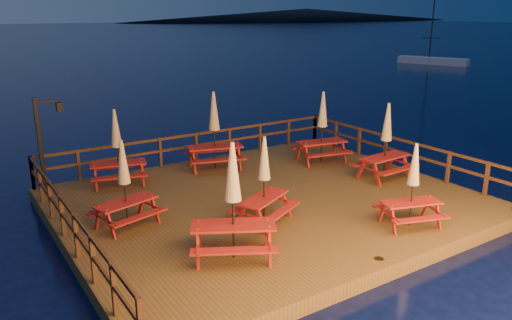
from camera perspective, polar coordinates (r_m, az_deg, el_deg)
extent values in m
plane|color=black|center=(15.51, 1.32, -5.83)|extent=(500.00, 500.00, 0.00)
cube|color=#4F3819|center=(15.44, 1.33, -5.14)|extent=(12.00, 10.00, 0.40)
cylinder|color=#3A2312|center=(17.74, -22.81, -5.28)|extent=(0.24, 0.24, 1.40)
cylinder|color=#3A2312|center=(12.52, 13.63, -13.73)|extent=(0.24, 0.24, 1.40)
cylinder|color=#3A2312|center=(19.34, -6.40, -2.23)|extent=(0.24, 0.24, 1.40)
cylinder|color=#3A2312|center=(16.71, 27.13, -7.20)|extent=(0.24, 0.24, 1.40)
cylinder|color=#3A2312|center=(22.28, 6.54, 0.32)|extent=(0.24, 0.24, 1.40)
cube|color=#3A2312|center=(19.07, -6.91, 2.95)|extent=(11.70, 0.06, 0.09)
cube|color=#3A2312|center=(19.18, -6.86, 1.66)|extent=(11.70, 0.06, 0.09)
cube|color=#3A2312|center=(17.73, -20.52, -0.75)|extent=(0.10, 0.10, 1.10)
cube|color=#3A2312|center=(19.19, -6.86, 1.50)|extent=(0.10, 0.10, 1.10)
cube|color=#3A2312|center=(21.59, 4.34, 3.29)|extent=(0.10, 0.10, 1.10)
cube|color=#3A2312|center=(12.84, -20.82, -4.94)|extent=(0.06, 9.70, 0.09)
cube|color=#3A2312|center=(13.00, -20.62, -6.77)|extent=(0.06, 9.70, 0.09)
cube|color=#3A2312|center=(9.64, -15.12, -15.15)|extent=(0.10, 0.10, 1.10)
cube|color=#3A2312|center=(13.02, -20.59, -6.99)|extent=(0.10, 0.10, 1.10)
cube|color=#3A2312|center=(16.62, -23.66, -2.24)|extent=(0.10, 0.10, 1.10)
cube|color=#3A2312|center=(18.83, 16.23, 2.23)|extent=(0.06, 9.70, 0.09)
cube|color=#3A2312|center=(18.94, 16.12, 0.92)|extent=(0.06, 9.70, 0.09)
cube|color=#3A2312|center=(16.82, 26.04, -2.33)|extent=(0.10, 0.10, 1.10)
cube|color=#3A2312|center=(18.96, 16.10, 0.76)|extent=(0.10, 0.10, 1.10)
cube|color=#3A2312|center=(21.59, 8.38, 3.16)|extent=(0.10, 0.10, 1.10)
cube|color=black|center=(17.04, -23.44, 1.58)|extent=(0.12, 0.12, 3.00)
cube|color=black|center=(16.83, -22.80, 6.20)|extent=(0.70, 0.06, 0.06)
cube|color=black|center=(16.93, -21.56, 5.70)|extent=(0.18, 0.18, 0.28)
sphere|color=#FFB966|center=(16.93, -21.56, 5.70)|extent=(0.14, 0.14, 0.14)
ellipsoid|color=black|center=(309.47, 5.76, 16.19)|extent=(230.40, 86.40, 7.00)
cube|color=white|center=(61.83, 19.54, 10.53)|extent=(3.88, 7.90, 1.01)
cylinder|color=black|center=(61.91, 19.63, 15.72)|extent=(0.14, 0.14, 11.27)
cylinder|color=black|center=(61.99, 19.36, 13.02)|extent=(0.75, 1.95, 0.09)
cube|color=maroon|center=(13.68, -14.65, -4.65)|extent=(1.77, 1.06, 0.05)
cube|color=maroon|center=(14.21, -15.82, -5.12)|extent=(1.67, 0.69, 0.05)
cube|color=maroon|center=(13.35, -13.21, -6.36)|extent=(1.67, 0.69, 0.05)
cube|color=maroon|center=(13.71, -17.66, -6.41)|extent=(0.08, 0.10, 0.69)
cube|color=maroon|center=(13.23, -16.27, -7.15)|extent=(0.08, 0.10, 0.69)
cube|color=maroon|center=(14.39, -12.95, -4.91)|extent=(0.08, 0.10, 0.69)
cube|color=maroon|center=(13.93, -11.48, -5.56)|extent=(0.08, 0.10, 0.69)
cylinder|color=black|center=(13.52, -14.79, -2.83)|extent=(0.04, 0.04, 2.31)
cone|color=#9D7F61|center=(13.32, -14.99, -0.21)|extent=(0.33, 0.33, 1.15)
sphere|color=black|center=(13.18, -15.16, 2.02)|extent=(0.06, 0.06, 0.06)
cube|color=maroon|center=(11.58, -2.61, -7.46)|extent=(2.07, 1.60, 0.05)
cube|color=maroon|center=(12.30, -2.67, -7.60)|extent=(1.85, 1.21, 0.05)
cube|color=maroon|center=(11.13, -2.49, -10.34)|extent=(1.85, 1.21, 0.05)
cube|color=maroon|center=(12.08, -6.51, -8.59)|extent=(0.11, 0.13, 0.81)
cube|color=maroon|center=(11.44, -6.65, -10.11)|extent=(0.11, 0.13, 0.81)
cube|color=maroon|center=(12.11, 1.25, -8.41)|extent=(0.11, 0.13, 0.81)
cube|color=maroon|center=(11.47, 1.58, -9.92)|extent=(0.11, 0.13, 0.81)
cylinder|color=black|center=(11.37, -2.64, -4.97)|extent=(0.05, 0.05, 2.70)
cone|color=#9D7F61|center=(11.11, -2.69, -1.35)|extent=(0.39, 0.39, 1.35)
sphere|color=black|center=(10.93, -2.74, 1.77)|extent=(0.08, 0.08, 0.08)
cube|color=maroon|center=(17.55, 14.51, 0.36)|extent=(1.87, 0.81, 0.05)
cube|color=maroon|center=(18.01, 12.96, -0.13)|extent=(1.84, 0.38, 0.05)
cube|color=maroon|center=(17.28, 15.99, -1.08)|extent=(1.84, 0.38, 0.05)
cube|color=maroon|center=(17.31, 11.95, -1.02)|extent=(0.07, 0.10, 0.76)
cube|color=maroon|center=(16.90, 13.63, -1.57)|extent=(0.07, 0.10, 0.76)
cube|color=maroon|center=(18.43, 15.15, -0.15)|extent=(0.07, 0.10, 0.76)
cube|color=maroon|center=(18.04, 16.79, -0.65)|extent=(0.07, 0.10, 0.76)
cylinder|color=black|center=(17.42, 14.63, 1.96)|extent=(0.04, 0.04, 2.54)
cone|color=#9D7F61|center=(17.26, 14.81, 4.25)|extent=(0.37, 0.37, 1.27)
sphere|color=black|center=(17.15, 14.95, 6.17)|extent=(0.07, 0.07, 0.07)
cube|color=maroon|center=(19.03, 7.51, 2.07)|extent=(1.99, 1.10, 0.05)
cube|color=maroon|center=(19.64, 6.61, 1.63)|extent=(1.90, 0.68, 0.05)
cube|color=maroon|center=(18.58, 8.39, 0.68)|extent=(1.90, 0.68, 0.05)
cube|color=maroon|center=(19.08, 4.90, 0.98)|extent=(0.08, 0.12, 0.78)
cube|color=maroon|center=(18.48, 5.83, 0.43)|extent=(0.08, 0.12, 0.78)
cube|color=maroon|center=(19.79, 8.99, 1.41)|extent=(0.08, 0.12, 0.78)
cube|color=maroon|center=(19.22, 10.01, 0.90)|extent=(0.08, 0.12, 0.78)
cylinder|color=black|center=(18.90, 7.57, 3.61)|extent=(0.05, 0.05, 2.61)
cone|color=#9D7F61|center=(18.75, 7.65, 5.78)|extent=(0.38, 0.38, 1.31)
sphere|color=black|center=(18.65, 7.72, 7.61)|extent=(0.07, 0.07, 0.07)
cube|color=maroon|center=(18.10, -4.74, 1.53)|extent=(2.11, 1.29, 0.05)
cube|color=maroon|center=(18.81, -5.14, 1.07)|extent=(1.98, 0.85, 0.05)
cube|color=maroon|center=(17.57, -4.27, -0.04)|extent=(1.98, 0.85, 0.05)
cube|color=maroon|center=(18.41, -7.45, 0.38)|extent=(0.09, 0.12, 0.82)
cube|color=maroon|center=(17.73, -7.07, -0.25)|extent=(0.09, 0.12, 0.82)
cube|color=maroon|center=(18.73, -2.49, 0.79)|extent=(0.09, 0.12, 0.82)
cube|color=maroon|center=(18.06, -1.92, 0.19)|extent=(0.09, 0.12, 0.82)
cylinder|color=black|center=(17.97, -4.79, 3.22)|extent=(0.05, 0.05, 2.74)
cone|color=#9D7F61|center=(17.80, -4.85, 5.62)|extent=(0.39, 0.39, 1.37)
sphere|color=black|center=(17.69, -4.90, 7.65)|extent=(0.08, 0.08, 0.08)
cube|color=maroon|center=(13.50, 0.93, -4.33)|extent=(1.79, 1.33, 0.05)
cube|color=maroon|center=(13.87, -1.10, -4.98)|extent=(1.62, 0.98, 0.05)
cube|color=maroon|center=(13.36, 3.02, -5.88)|extent=(1.62, 0.98, 0.05)
cube|color=maroon|center=(13.23, -1.75, -6.43)|extent=(0.09, 0.11, 0.70)
cube|color=maroon|center=(12.93, 0.58, -6.98)|extent=(0.09, 0.11, 0.70)
cube|color=maroon|center=(14.34, 1.23, -4.54)|extent=(0.09, 0.11, 0.70)
cube|color=maroon|center=(14.07, 3.42, -4.99)|extent=(0.09, 0.11, 0.70)
cylinder|color=black|center=(13.34, 0.94, -2.46)|extent=(0.04, 0.04, 2.33)
cone|color=#9D7F61|center=(13.14, 0.95, 0.22)|extent=(0.34, 0.34, 1.16)
sphere|color=black|center=(13.00, 0.96, 2.51)|extent=(0.07, 0.07, 0.07)
cube|color=maroon|center=(13.92, 17.31, -4.63)|extent=(1.70, 1.09, 0.04)
cube|color=maroon|center=(14.43, 16.13, -4.88)|extent=(1.59, 0.74, 0.04)
cube|color=maroon|center=(13.61, 18.38, -6.43)|extent=(1.59, 0.74, 0.04)
cube|color=maroon|center=(13.95, 14.24, -5.79)|extent=(0.08, 0.10, 0.66)
cube|color=maroon|center=(13.48, 15.42, -6.68)|extent=(0.08, 0.10, 0.66)
cube|color=maroon|center=(14.61, 18.83, -5.15)|extent=(0.08, 0.10, 0.66)
cube|color=maroon|center=(14.17, 20.10, -5.97)|extent=(0.08, 0.10, 0.66)
cylinder|color=black|center=(13.77, 17.47, -2.91)|extent=(0.04, 0.04, 2.21)
cone|color=#9D7F61|center=(13.58, 17.69, -0.46)|extent=(0.32, 0.32, 1.10)
sphere|color=black|center=(13.45, 17.89, 1.63)|extent=(0.06, 0.06, 0.06)
cube|color=maroon|center=(16.98, -15.47, -0.35)|extent=(1.89, 1.13, 0.05)
cube|color=maroon|center=(17.63, -15.50, -0.73)|extent=(1.78, 0.73, 0.05)
cube|color=maroon|center=(16.51, -15.28, -1.91)|extent=(1.78, 0.73, 0.05)
cube|color=maroon|center=(17.40, -17.85, -1.43)|extent=(0.08, 0.11, 0.74)
cube|color=maroon|center=(16.78, -17.82, -2.09)|extent=(0.08, 0.11, 0.74)
cube|color=maroon|center=(17.44, -13.02, -1.00)|extent=(0.08, 0.11, 0.74)
cube|color=maroon|center=(16.82, -12.81, -1.64)|extent=(0.08, 0.11, 0.74)
cylinder|color=black|center=(16.85, -15.60, 1.24)|extent=(0.04, 0.04, 2.46)
cone|color=#9D7F61|center=(16.69, -15.78, 3.52)|extent=(0.35, 0.35, 1.23)
sphere|color=black|center=(16.57, -15.94, 5.44)|extent=(0.07, 0.07, 0.07)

